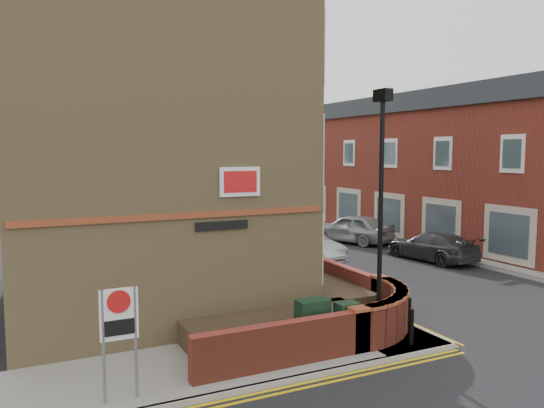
{
  "coord_description": "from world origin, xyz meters",
  "views": [
    {
      "loc": [
        -6.63,
        -9.55,
        4.88
      ],
      "look_at": [
        -0.09,
        4.0,
        3.39
      ],
      "focal_mm": 35.0,
      "sensor_mm": 36.0,
      "label": 1
    }
  ],
  "objects": [
    {
      "name": "ground",
      "position": [
        0.0,
        0.0,
        0.0
      ],
      "size": [
        120.0,
        120.0,
        0.0
      ],
      "primitive_type": "plane",
      "color": "black",
      "rests_on": "ground"
    },
    {
      "name": "pavement_corner",
      "position": [
        -3.5,
        1.5,
        0.06
      ],
      "size": [
        13.0,
        3.0,
        0.12
      ],
      "primitive_type": "cube",
      "color": "gray",
      "rests_on": "ground"
    },
    {
      "name": "pavement_main",
      "position": [
        2.0,
        16.0,
        0.06
      ],
      "size": [
        2.0,
        32.0,
        0.12
      ],
      "primitive_type": "cube",
      "color": "gray",
      "rests_on": "ground"
    },
    {
      "name": "pavement_far",
      "position": [
        13.0,
        13.0,
        0.06
      ],
      "size": [
        4.0,
        40.0,
        0.12
      ],
      "primitive_type": "cube",
      "color": "gray",
      "rests_on": "ground"
    },
    {
      "name": "kerb_side",
      "position": [
        -3.5,
        0.0,
        0.06
      ],
      "size": [
        13.0,
        0.15,
        0.12
      ],
      "primitive_type": "cube",
      "color": "gray",
      "rests_on": "ground"
    },
    {
      "name": "kerb_main_near",
      "position": [
        3.0,
        16.0,
        0.06
      ],
      "size": [
        0.15,
        32.0,
        0.12
      ],
      "primitive_type": "cube",
      "color": "gray",
      "rests_on": "ground"
    },
    {
      "name": "kerb_main_far",
      "position": [
        11.0,
        13.0,
        0.06
      ],
      "size": [
        0.15,
        40.0,
        0.12
      ],
      "primitive_type": "cube",
      "color": "gray",
      "rests_on": "ground"
    },
    {
      "name": "yellow_lines_side",
      "position": [
        -3.5,
        -0.25,
        0.01
      ],
      "size": [
        13.0,
        0.28,
        0.01
      ],
      "primitive_type": "cube",
      "color": "gold",
      "rests_on": "ground"
    },
    {
      "name": "yellow_lines_main",
      "position": [
        3.25,
        16.0,
        0.01
      ],
      "size": [
        0.28,
        32.0,
        0.01
      ],
      "primitive_type": "cube",
      "color": "gold",
      "rests_on": "ground"
    },
    {
      "name": "corner_building",
      "position": [
        -2.84,
        8.0,
        6.23
      ],
      "size": [
        8.95,
        10.4,
        13.6
      ],
      "color": "#998151",
      "rests_on": "ground"
    },
    {
      "name": "garden_wall",
      "position": [
        0.0,
        2.5,
        0.0
      ],
      "size": [
        6.8,
        6.0,
        1.2
      ],
      "primitive_type": null,
      "color": "maroon",
      "rests_on": "ground"
    },
    {
      "name": "lamppost",
      "position": [
        1.6,
        1.2,
        3.34
      ],
      "size": [
        0.25,
        0.5,
        6.3
      ],
      "color": "black",
      "rests_on": "pavement_corner"
    },
    {
      "name": "utility_cabinet_large",
      "position": [
        -0.3,
        1.3,
        0.72
      ],
      "size": [
        0.8,
        0.45,
        1.2
      ],
      "primitive_type": "cube",
      "color": "black",
      "rests_on": "pavement_corner"
    },
    {
      "name": "utility_cabinet_small",
      "position": [
        0.5,
        1.0,
        0.67
      ],
      "size": [
        0.55,
        0.4,
        1.1
      ],
      "primitive_type": "cube",
      "color": "black",
      "rests_on": "pavement_corner"
    },
    {
      "name": "bollard_near",
      "position": [
        2.0,
        0.4,
        0.57
      ],
      "size": [
        0.11,
        0.11,
        0.9
      ],
      "primitive_type": "cylinder",
      "color": "black",
      "rests_on": "pavement_corner"
    },
    {
      "name": "bollard_far",
      "position": [
        2.6,
        1.2,
        0.57
      ],
      "size": [
        0.11,
        0.11,
        0.9
      ],
      "primitive_type": "cylinder",
      "color": "black",
      "rests_on": "pavement_corner"
    },
    {
      "name": "zone_sign",
      "position": [
        -5.0,
        0.5,
        1.64
      ],
      "size": [
        0.72,
        0.07,
        2.2
      ],
      "color": "slate",
      "rests_on": "pavement_corner"
    },
    {
      "name": "far_terrace",
      "position": [
        14.5,
        17.0,
        4.04
      ],
      "size": [
        5.4,
        30.4,
        8.0
      ],
      "color": "maroon",
      "rests_on": "ground"
    },
    {
      "name": "far_terrace_cream",
      "position": [
        14.5,
        38.0,
        4.05
      ],
      "size": [
        5.4,
        12.4,
        8.0
      ],
      "color": "#B5A995",
      "rests_on": "ground"
    },
    {
      "name": "tree_near",
      "position": [
        2.0,
        14.05,
        4.7
      ],
      "size": [
        3.64,
        3.65,
        6.7
      ],
      "color": "#382B1E",
      "rests_on": "pavement_main"
    },
    {
      "name": "tree_mid",
      "position": [
        2.0,
        22.05,
        5.2
      ],
      "size": [
        4.03,
        4.03,
        7.42
      ],
      "color": "#382B1E",
      "rests_on": "pavement_main"
    },
    {
      "name": "tree_far",
      "position": [
        2.0,
        30.05,
        4.91
      ],
      "size": [
        3.81,
        3.81,
        7.0
      ],
      "color": "#382B1E",
      "rests_on": "pavement_main"
    },
    {
      "name": "traffic_light_assembly",
      "position": [
        2.4,
        25.0,
        2.78
      ],
      "size": [
        0.2,
        0.16,
        4.2
      ],
      "color": "black",
      "rests_on": "pavement_main"
    },
    {
      "name": "silver_car_near",
      "position": [
        4.69,
        10.91,
        0.74
      ],
      "size": [
        2.42,
        4.72,
        1.48
      ],
      "primitive_type": "imported",
      "rotation": [
        0.0,
        0.0,
        0.2
      ],
      "color": "#9EA2A6",
      "rests_on": "ground"
    },
    {
      "name": "red_car_main",
      "position": [
        3.91,
        19.29,
        0.68
      ],
      "size": [
        2.76,
        5.08,
        1.35
      ],
      "primitive_type": "imported",
      "rotation": [
        0.0,
        0.0,
        0.11
      ],
      "color": "maroon",
      "rests_on": "ground"
    },
    {
      "name": "grey_car_far",
      "position": [
        10.09,
        8.51,
        0.64
      ],
      "size": [
        2.26,
        4.6,
        1.29
      ],
      "primitive_type": "imported",
      "rotation": [
        0.0,
        0.0,
        3.25
      ],
      "color": "#2F3134",
      "rests_on": "ground"
    },
    {
      "name": "silver_car_far",
      "position": [
        9.51,
        14.0,
        0.78
      ],
      "size": [
        3.51,
        4.92,
        1.56
      ],
      "primitive_type": "imported",
      "rotation": [
        0.0,
        0.0,
        3.55
      ],
      "color": "gray",
      "rests_on": "ground"
    }
  ]
}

